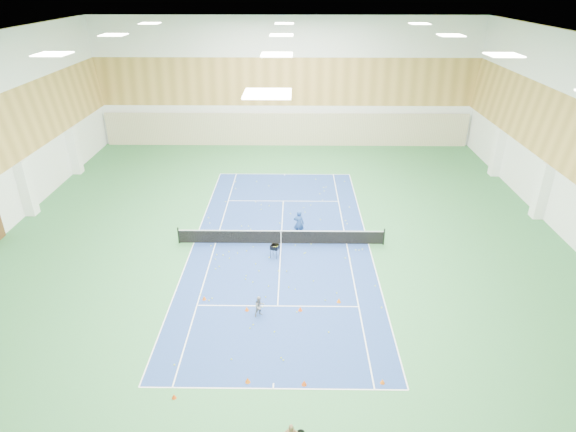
{
  "coord_description": "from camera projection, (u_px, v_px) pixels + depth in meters",
  "views": [
    {
      "loc": [
        0.8,
        -26.22,
        14.98
      ],
      "look_at": [
        0.44,
        -0.11,
        2.0
      ],
      "focal_mm": 30.0,
      "sensor_mm": 36.0,
      "label": 1
    }
  ],
  "objects": [
    {
      "name": "ground",
      "position": [
        281.0,
        244.0,
        30.16
      ],
      "size": [
        40.0,
        40.0,
        0.0
      ],
      "primitive_type": "plane",
      "color": "#2F6E3B",
      "rests_on": "ground"
    },
    {
      "name": "tennis_net",
      "position": [
        281.0,
        236.0,
        29.91
      ],
      "size": [
        12.8,
        0.1,
        1.1
      ],
      "primitive_type": null,
      "color": "black",
      "rests_on": "ground"
    },
    {
      "name": "cone_svc_a",
      "position": [
        204.0,
        298.0,
        24.86
      ],
      "size": [
        0.21,
        0.21,
        0.23
      ],
      "primitive_type": "cone",
      "color": "#F45C0C",
      "rests_on": "ground"
    },
    {
      "name": "wood_cladding",
      "position": [
        280.0,
        118.0,
        26.6
      ],
      "size": [
        36.0,
        40.0,
        8.0
      ],
      "primitive_type": null,
      "color": "#BD9146",
      "rests_on": "room_shell"
    },
    {
      "name": "cone_svc_c",
      "position": [
        300.0,
        309.0,
        24.04
      ],
      "size": [
        0.22,
        0.22,
        0.25
      ],
      "primitive_type": "cone",
      "color": "#FF4E0D",
      "rests_on": "ground"
    },
    {
      "name": "cone_svc_b",
      "position": [
        247.0,
        309.0,
        24.05
      ],
      "size": [
        0.21,
        0.21,
        0.23
      ],
      "primitive_type": "cone",
      "color": "#FB5B0D",
      "rests_on": "ground"
    },
    {
      "name": "coach",
      "position": [
        299.0,
        224.0,
        30.62
      ],
      "size": [
        0.74,
        0.56,
        1.84
      ],
      "primitive_type": "imported",
      "rotation": [
        0.0,
        0.0,
        2.95
      ],
      "color": "navy",
      "rests_on": "ground"
    },
    {
      "name": "child_court",
      "position": [
        260.0,
        306.0,
        23.51
      ],
      "size": [
        0.68,
        0.64,
        1.11
      ],
      "primitive_type": "imported",
      "rotation": [
        0.0,
        0.0,
        0.56
      ],
      "color": "gray",
      "rests_on": "ground"
    },
    {
      "name": "cone_base_b",
      "position": [
        248.0,
        380.0,
        19.78
      ],
      "size": [
        0.23,
        0.23,
        0.25
      ],
      "primitive_type": "cone",
      "color": "orange",
      "rests_on": "ground"
    },
    {
      "name": "cone_svc_d",
      "position": [
        339.0,
        300.0,
        24.66
      ],
      "size": [
        0.23,
        0.23,
        0.25
      ],
      "primitive_type": "cone",
      "color": "orange",
      "rests_on": "ground"
    },
    {
      "name": "room_shell",
      "position": [
        280.0,
        153.0,
        27.49
      ],
      "size": [
        36.0,
        40.0,
        12.0
      ],
      "primitive_type": null,
      "color": "white",
      "rests_on": "ground"
    },
    {
      "name": "tennis_balls_scatter",
      "position": [
        281.0,
        243.0,
        30.14
      ],
      "size": [
        10.57,
        22.77,
        0.07
      ],
      "primitive_type": null,
      "color": "#CCE627",
      "rests_on": "ground"
    },
    {
      "name": "ball_cart",
      "position": [
        275.0,
        251.0,
        28.54
      ],
      "size": [
        0.63,
        0.63,
        0.84
      ],
      "primitive_type": null,
      "rotation": [
        0.0,
        0.0,
        -0.36
      ],
      "color": "black",
      "rests_on": "ground"
    },
    {
      "name": "back_curtain",
      "position": [
        286.0,
        130.0,
        47.13
      ],
      "size": [
        35.4,
        0.16,
        3.2
      ],
      "primitive_type": "cube",
      "color": "#C6B793",
      "rests_on": "ground"
    },
    {
      "name": "ceiling_light_grid",
      "position": [
        280.0,
        43.0,
        24.85
      ],
      "size": [
        21.4,
        25.4,
        0.06
      ],
      "primitive_type": null,
      "color": "white",
      "rests_on": "room_shell"
    },
    {
      "name": "cone_base_a",
      "position": [
        174.0,
        396.0,
        19.04
      ],
      "size": [
        0.19,
        0.19,
        0.21
      ],
      "primitive_type": "cone",
      "color": "#E0400B",
      "rests_on": "ground"
    },
    {
      "name": "cone_base_c",
      "position": [
        304.0,
        383.0,
        19.65
      ],
      "size": [
        0.23,
        0.23,
        0.25
      ],
      "primitive_type": "cone",
      "color": "#E1490B",
      "rests_on": "ground"
    },
    {
      "name": "court_surface",
      "position": [
        281.0,
        244.0,
        30.15
      ],
      "size": [
        10.97,
        23.77,
        0.01
      ],
      "primitive_type": "cube",
      "color": "navy",
      "rests_on": "ground"
    },
    {
      "name": "cone_base_d",
      "position": [
        383.0,
        381.0,
        19.74
      ],
      "size": [
        0.21,
        0.21,
        0.23
      ],
      "primitive_type": "cone",
      "color": "orange",
      "rests_on": "ground"
    }
  ]
}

